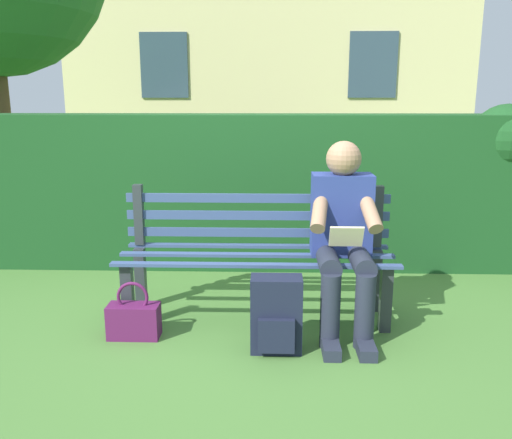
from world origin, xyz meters
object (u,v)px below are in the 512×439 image
(backpack, at_px, (276,315))
(handbag, at_px, (134,319))
(person_seated, at_px, (343,232))
(park_bench, at_px, (257,251))

(backpack, relative_size, handbag, 1.25)
(person_seated, height_order, handbag, person_seated)
(park_bench, distance_m, backpack, 0.60)
(park_bench, distance_m, handbag, 0.90)
(person_seated, relative_size, handbag, 3.30)
(park_bench, distance_m, person_seated, 0.60)
(person_seated, bearing_deg, backpack, 40.39)
(backpack, height_order, handbag, backpack)
(park_bench, xyz_separation_m, backpack, (-0.13, 0.53, -0.23))
(backpack, bearing_deg, person_seated, -139.61)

